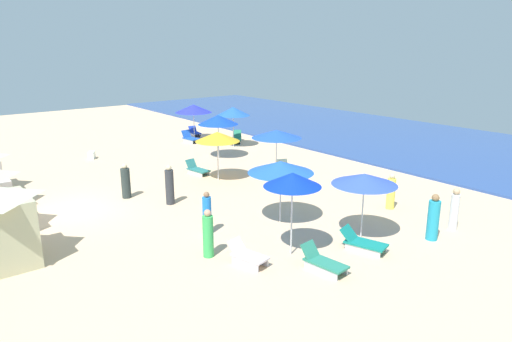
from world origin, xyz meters
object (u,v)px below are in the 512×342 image
object	(u,v)px
lounge_chair_2_1	(190,138)
lounge_chair_5_0	(285,170)
lounge_chair_3_0	(363,243)
beachgoer_4	(170,186)
lounge_chair_1_1	(323,262)
beachgoer_0	(454,210)
umbrella_0	(217,137)
umbrella_7	(218,120)
cooler_box_0	(91,155)
umbrella_5	(277,134)
lounge_chair_6_0	(237,138)
beachgoer_3	(433,219)
beachgoer_5	(207,214)
beachgoer_2	(208,235)
umbrella_1	(292,180)
lounge_chair_2_0	(195,133)
beachgoer_1	(391,193)
umbrella_2	(193,109)
lounge_chair_1_0	(247,256)
umbrella_3	(365,179)
lounge_chair_0_0	(197,169)
beachgoer_6	(126,182)
umbrella_6	(233,111)
umbrella_4	(281,167)

from	to	relation	value
lounge_chair_2_1	lounge_chair_5_0	world-z (taller)	lounge_chair_2_1
lounge_chair_3_0	beachgoer_4	distance (m)	8.39
lounge_chair_1_1	beachgoer_0	size ratio (longest dim) A/B	0.96
umbrella_0	umbrella_7	distance (m)	4.57
beachgoer_4	cooler_box_0	bearing A→B (deg)	168.40
umbrella_5	umbrella_0	bearing A→B (deg)	-127.73
lounge_chair_6_0	beachgoer_3	bearing A→B (deg)	-66.22
lounge_chair_1_1	lounge_chair_6_0	world-z (taller)	lounge_chair_6_0
lounge_chair_6_0	beachgoer_5	bearing A→B (deg)	-92.19
lounge_chair_1_1	beachgoer_2	distance (m)	3.63
umbrella_1	lounge_chair_2_0	size ratio (longest dim) A/B	2.09
beachgoer_1	umbrella_1	bearing A→B (deg)	-153.92
umbrella_2	beachgoer_0	bearing A→B (deg)	-3.01
lounge_chair_1_0	beachgoer_1	size ratio (longest dim) A/B	0.92
beachgoer_3	cooler_box_0	size ratio (longest dim) A/B	3.21
lounge_chair_6_0	umbrella_7	distance (m)	4.90
umbrella_3	lounge_chair_3_0	distance (m)	2.13
umbrella_0	beachgoer_4	xyz separation A→B (m)	(1.69, -3.55, -1.39)
lounge_chair_0_0	beachgoer_5	size ratio (longest dim) A/B	0.92
umbrella_1	umbrella_5	xyz separation A→B (m)	(-6.63, 5.08, -0.19)
lounge_chair_2_0	cooler_box_0	xyz separation A→B (m)	(2.20, -8.28, -0.05)
beachgoer_3	beachgoer_6	xyz separation A→B (m)	(-10.74, -6.39, -0.05)
beachgoer_3	beachgoer_0	bearing A→B (deg)	127.97
umbrella_3	beachgoer_1	size ratio (longest dim) A/B	1.55
lounge_chair_0_0	umbrella_5	size ratio (longest dim) A/B	0.58
umbrella_2	beachgoer_3	bearing A→B (deg)	-7.03
umbrella_6	umbrella_4	bearing A→B (deg)	-28.07
lounge_chair_1_0	umbrella_2	distance (m)	19.35
umbrella_3	lounge_chair_5_0	size ratio (longest dim) A/B	1.55
lounge_chair_3_0	lounge_chair_5_0	world-z (taller)	lounge_chair_5_0
lounge_chair_2_0	beachgoer_3	xyz separation A→B (m)	(20.90, -3.16, 0.49)
beachgoer_2	lounge_chair_2_0	bearing A→B (deg)	27.45
lounge_chair_0_0	umbrella_6	xyz separation A→B (m)	(-4.15, 5.27, 2.07)
beachgoer_3	beachgoer_4	size ratio (longest dim) A/B	0.97
beachgoer_0	lounge_chair_0_0	bearing A→B (deg)	-20.46
lounge_chair_1_1	lounge_chair_3_0	size ratio (longest dim) A/B	0.94
umbrella_1	beachgoer_5	bearing A→B (deg)	-158.58
cooler_box_0	lounge_chair_6_0	bearing A→B (deg)	112.74
umbrella_5	cooler_box_0	world-z (taller)	umbrella_5
umbrella_5	lounge_chair_1_1	bearing A→B (deg)	-32.32
lounge_chair_1_0	lounge_chair_2_1	world-z (taller)	lounge_chair_2_1
lounge_chair_2_0	umbrella_6	xyz separation A→B (m)	(4.68, 0.12, 2.06)
lounge_chair_6_0	umbrella_7	world-z (taller)	umbrella_7
umbrella_5	beachgoer_2	xyz separation A→B (m)	(5.14, -7.24, -1.56)
lounge_chair_5_0	beachgoer_3	world-z (taller)	beachgoer_3
lounge_chair_3_0	beachgoer_5	xyz separation A→B (m)	(-4.28, -3.23, 0.47)
beachgoer_3	lounge_chair_3_0	bearing A→B (deg)	-72.88
lounge_chair_6_0	lounge_chair_3_0	bearing A→B (deg)	-74.98
umbrella_6	beachgoer_4	size ratio (longest dim) A/B	1.54
lounge_chair_0_0	lounge_chair_5_0	bearing A→B (deg)	-48.13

